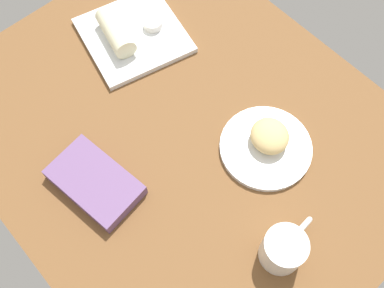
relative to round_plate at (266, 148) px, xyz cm
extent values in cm
cube|color=brown|center=(-17.37, -10.80, -2.70)|extent=(110.00, 90.00, 4.00)
cylinder|color=white|center=(0.00, 0.00, 0.00)|extent=(21.73, 21.73, 1.40)
ellipsoid|color=#D6B774|center=(-0.70, 1.44, 3.17)|extent=(12.46, 12.21, 4.94)
cube|color=white|center=(-46.76, -2.21, 0.10)|extent=(30.26, 30.26, 1.60)
cylinder|color=silver|center=(-45.07, 3.20, 1.97)|extent=(4.97, 4.97, 2.14)
cylinder|color=#B94C28|center=(-45.07, 3.20, 2.74)|extent=(4.07, 4.07, 0.40)
cylinder|color=beige|center=(-48.11, -6.54, 3.76)|extent=(14.84, 8.97, 5.73)
cube|color=#6B4C7A|center=(-19.49, -35.20, 1.06)|extent=(22.04, 15.17, 3.52)
cylinder|color=white|center=(19.34, -15.78, 3.76)|extent=(9.06, 9.06, 8.91)
cylinder|color=#B6763D|center=(19.34, -15.78, 7.61)|extent=(7.43, 7.43, 0.40)
torus|color=white|center=(18.94, -9.79, 3.76)|extent=(1.63, 6.61, 6.55)
camera|label=1|loc=(22.47, -43.67, 96.53)|focal=42.47mm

